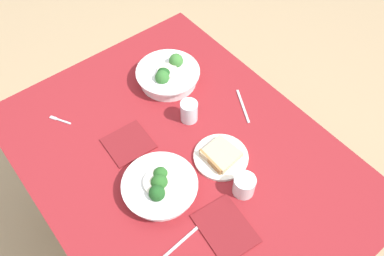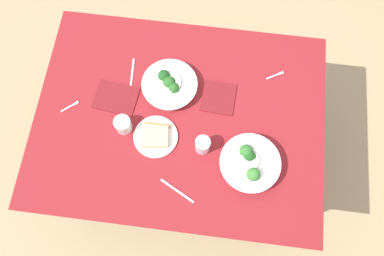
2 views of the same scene
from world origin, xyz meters
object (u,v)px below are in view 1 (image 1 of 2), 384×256
Objects in this scene: fork_by_far_bowl at (59,120)px; napkin_folded_lower at (225,228)px; bread_side_plate at (221,156)px; napkin_folded_upper at (128,143)px; broccoli_bowl_near at (160,186)px; water_glass_side at (189,111)px; table_knife_right at (185,239)px; table_knife_left at (243,106)px; water_glass_center at (244,185)px; broccoli_bowl_far at (168,75)px.

fork_by_far_bowl is 0.43× the size of napkin_folded_lower.
bread_side_plate reaches higher than napkin_folded_upper.
broccoli_bowl_near is 2.97× the size of water_glass_side.
table_knife_right is at bearing -8.32° from napkin_folded_upper.
water_glass_side is 0.50m from napkin_folded_lower.
bread_side_plate reaches higher than fork_by_far_bowl.
table_knife_left is at bearing -155.12° from table_knife_right.
napkin_folded_lower reaches higher than table_knife_right.
water_glass_center is 0.38× the size of napkin_folded_lower.
broccoli_bowl_far is at bearing -131.73° from fork_by_far_bowl.
table_knife_left is 1.08× the size of napkin_folded_upper.
table_knife_left is 0.55m from napkin_folded_lower.
table_knife_left is (-0.14, 0.24, -0.01)m from bread_side_plate.
broccoli_bowl_far is 0.54m from broccoli_bowl_near.
broccoli_bowl_far is at bearing -126.48° from table_knife_right.
broccoli_bowl_far is at bearing 169.45° from bread_side_plate.
bread_side_plate is 2.35× the size of fork_by_far_bowl.
broccoli_bowl_far is 1.46× the size of table_knife_right.
water_glass_center is 0.48m from napkin_folded_upper.
broccoli_bowl_near is at bearing 129.43° from table_knife_left.
water_glass_center is 0.28m from table_knife_right.
broccoli_bowl_far is 0.45m from bread_side_plate.
table_knife_left is at bearing 67.56° from water_glass_side.
bread_side_plate is (0.45, -0.08, -0.02)m from broccoli_bowl_far.
napkin_folded_lower is at bearing 7.39° from napkin_folded_upper.
broccoli_bowl_near and water_glass_side have the same top height.
table_knife_right is (0.17, -0.30, -0.01)m from bread_side_plate.
bread_side_plate is 2.64× the size of water_glass_center.
fork_by_far_bowl is (-0.70, -0.37, -0.04)m from water_glass_center.
water_glass_side is 0.48× the size of table_knife_right.
water_glass_side reaches higher than water_glass_center.
broccoli_bowl_near is at bearing -96.42° from bread_side_plate.
napkin_folded_lower is (0.26, 0.09, -0.03)m from broccoli_bowl_near.
napkin_folded_lower is at bearing -37.57° from bread_side_plate.
bread_side_plate reaches higher than napkin_folded_lower.
napkin_folded_lower is at bearing 166.16° from fork_by_far_bowl.
water_glass_center is at bearing -7.97° from water_glass_side.
broccoli_bowl_near is 1.32× the size of napkin_folded_lower.
table_knife_right is at bearing 146.70° from table_knife_left.
fork_by_far_bowl is 0.80m from napkin_folded_lower.
napkin_folded_lower is (0.77, 0.22, 0.00)m from fork_by_far_bowl.
water_glass_side is (0.22, -0.06, 0.01)m from broccoli_bowl_far.
table_knife_right is 0.92× the size of napkin_folded_lower.
water_glass_side is (-0.38, 0.05, 0.01)m from water_glass_center.
water_glass_side is (-0.20, 0.29, 0.01)m from broccoli_bowl_near.
fork_by_far_bowl and table_knife_left have the same top height.
water_glass_side reaches higher than fork_by_far_bowl.
table_knife_right is at bearing 157.49° from fork_by_far_bowl.
water_glass_center is (0.16, -0.03, 0.02)m from bread_side_plate.
water_glass_center reaches higher than fork_by_far_bowl.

